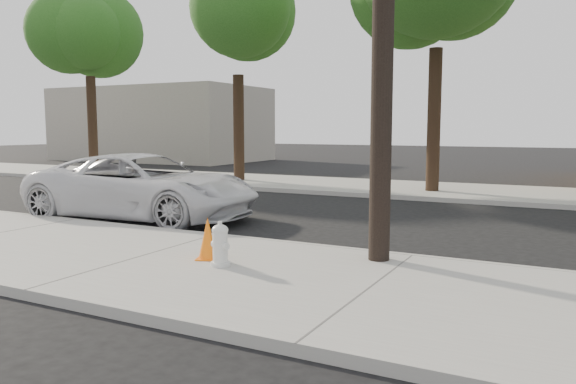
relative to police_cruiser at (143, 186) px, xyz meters
name	(u,v)px	position (x,y,z in m)	size (l,w,h in m)	color
ground	(268,225)	(3.23, 0.61, -0.82)	(120.00, 120.00, 0.00)	black
near_sidewalk	(140,261)	(3.23, -3.69, -0.74)	(90.00, 4.40, 0.15)	gray
far_sidewalk	(382,188)	(3.23, 9.11, -0.74)	(90.00, 5.00, 0.15)	gray
curb_near	(216,238)	(3.23, -1.49, -0.74)	(90.00, 0.12, 0.16)	#9E9B93
building_far	(161,125)	(-16.77, 20.61, 1.68)	(14.00, 8.00, 5.00)	gray
tree_a	(89,34)	(-10.57, 8.46, 5.71)	(4.65, 4.50, 9.00)	black
tree_b	(240,29)	(-2.58, 8.67, 5.33)	(4.34, 4.20, 8.45)	black
police_cruiser	(143,186)	(0.00, 0.00, 0.00)	(2.72, 5.89, 1.64)	silver
fire_hydrant	(220,246)	(4.78, -3.62, -0.36)	(0.35, 0.31, 0.65)	silver
traffic_cone	(208,239)	(4.34, -3.33, -0.34)	(0.46, 0.46, 0.69)	orange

